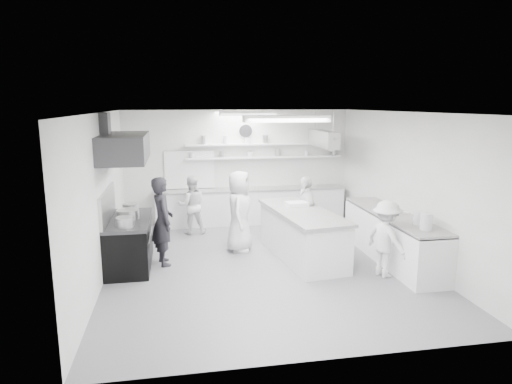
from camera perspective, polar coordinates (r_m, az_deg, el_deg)
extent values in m
cube|color=gray|center=(9.14, 0.88, -9.19)|extent=(6.00, 7.00, 0.02)
cube|color=silver|center=(8.57, 0.94, 10.11)|extent=(6.00, 7.00, 0.02)
cube|color=silver|center=(12.14, -2.27, 3.25)|extent=(6.00, 0.04, 3.00)
cube|color=silver|center=(5.44, 8.06, -6.80)|extent=(6.00, 0.04, 3.00)
cube|color=silver|center=(8.68, -18.93, -0.53)|extent=(0.04, 7.00, 3.00)
cube|color=silver|center=(9.75, 18.48, 0.73)|extent=(0.04, 7.00, 3.00)
cube|color=black|center=(9.27, -15.70, -6.32)|extent=(0.80, 1.80, 0.90)
cube|color=#36363A|center=(8.90, -16.34, 5.44)|extent=(0.85, 2.00, 0.50)
cube|color=white|center=(12.08, -0.63, -1.80)|extent=(5.00, 0.60, 0.92)
cube|color=white|center=(12.09, 1.10, 4.42)|extent=(4.20, 0.26, 0.04)
cube|color=white|center=(12.06, 1.10, 6.07)|extent=(4.20, 0.26, 0.04)
cube|color=black|center=(12.02, -8.42, 2.82)|extent=(1.30, 0.04, 1.00)
cylinder|color=white|center=(12.03, -1.33, 7.73)|extent=(0.32, 0.05, 0.32)
cube|color=white|center=(9.65, 16.83, -5.56)|extent=(0.74, 3.30, 0.94)
cube|color=#B0B0B0|center=(11.44, 8.51, 6.69)|extent=(0.30, 1.60, 0.40)
cube|color=white|center=(6.81, 3.89, 9.23)|extent=(1.30, 0.25, 0.10)
cube|color=white|center=(10.34, -1.01, 9.90)|extent=(1.30, 0.25, 0.10)
cube|color=white|center=(9.45, 5.84, -5.45)|extent=(1.29, 2.69, 0.95)
cylinder|color=#B0B0B0|center=(9.12, -15.88, -2.86)|extent=(0.43, 0.43, 0.23)
imported|color=black|center=(9.09, -11.75, -3.63)|extent=(0.56, 0.72, 1.77)
imported|color=silver|center=(11.15, -8.16, -1.66)|extent=(0.71, 0.56, 1.43)
imported|color=silver|center=(9.74, -2.13, -2.45)|extent=(0.77, 0.98, 1.75)
imported|color=silver|center=(10.07, 6.30, -2.51)|extent=(0.39, 0.94, 1.60)
imported|color=silver|center=(8.67, 16.13, -5.72)|extent=(0.80, 1.05, 1.43)
imported|color=#B0B0B0|center=(9.79, 4.47, -1.77)|extent=(0.31, 0.31, 0.06)
imported|color=white|center=(9.61, 6.22, -2.07)|extent=(0.23, 0.23, 0.06)
imported|color=white|center=(9.63, 18.03, -2.61)|extent=(0.23, 0.23, 0.05)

